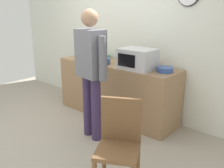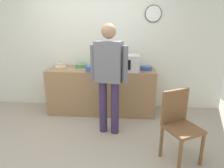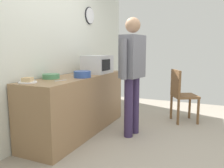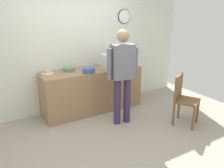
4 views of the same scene
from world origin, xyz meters
The scene contains 12 objects.
ground_plane centered at (0.00, 0.00, 0.00)m, with size 6.00×6.00×0.00m, color #9E9384.
back_wall centered at (0.00, 1.60, 1.30)m, with size 5.40×0.13×2.60m.
kitchen_counter centered at (0.20, 1.22, 0.45)m, with size 2.09×0.62×0.89m, color #93704C.
microwave centered at (0.68, 1.12, 1.04)m, with size 0.50×0.39×0.30m.
sandwich_plate centered at (-0.67, 1.38, 0.92)m, with size 0.23×0.23×0.07m.
salad_bowl centered at (-0.23, 1.38, 0.93)m, with size 0.24×0.24×0.07m, color #4C8E60.
cereal_bowl centered at (1.07, 1.23, 0.93)m, with size 0.22×0.22×0.07m, color #33519E.
mixing_bowl centered at (0.05, 1.04, 0.94)m, with size 0.25×0.25×0.09m, color #33519E.
fork_utensil centered at (-0.36, 1.12, 0.90)m, with size 0.17×0.02×0.01m, color silver.
spoon_utensil centered at (0.23, 1.30, 0.90)m, with size 0.17×0.02×0.01m, color silver.
person_standing centered at (0.43, 0.41, 1.03)m, with size 0.58×0.31×1.75m.
wooden_chair centered at (1.39, -0.18, 0.52)m, with size 0.54×0.54×0.94m.
Camera 3 is at (-2.79, -0.67, 1.30)m, focal length 36.84 mm.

